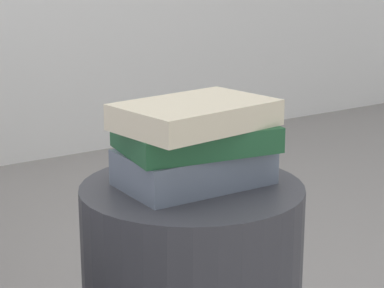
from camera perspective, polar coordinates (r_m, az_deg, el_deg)
book_slate at (r=1.24m, az=0.17°, el=-1.85°), size 0.26×0.16×0.06m
book_forest at (r=1.23m, az=0.30°, el=0.57°), size 0.28×0.21×0.04m
book_cream at (r=1.20m, az=0.16°, el=2.36°), size 0.28×0.20×0.04m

